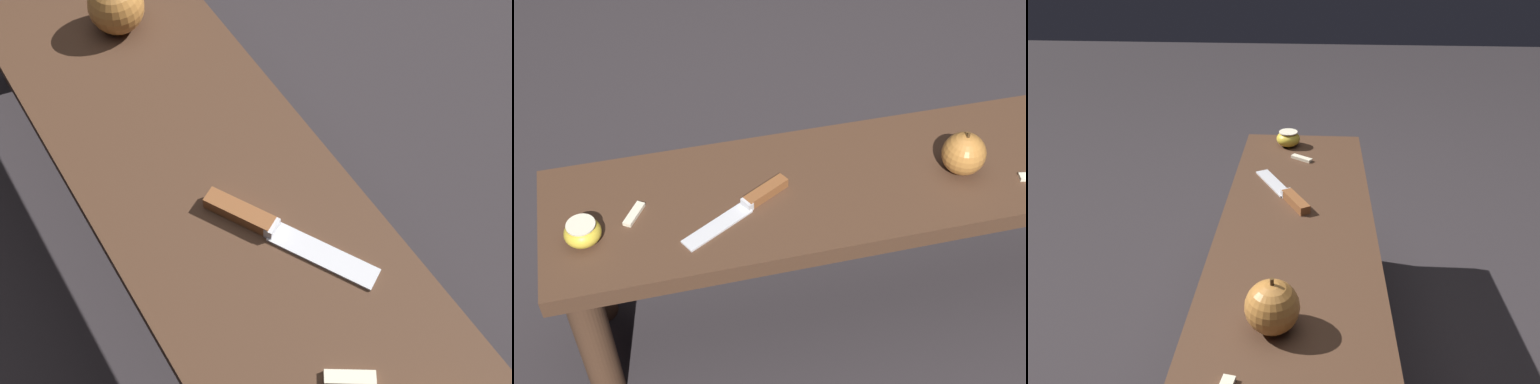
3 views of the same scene
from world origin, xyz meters
The scene contains 6 objects.
ground_plane centered at (0.00, 0.00, 0.00)m, with size 8.00×8.00×0.00m, color #2D282B.
wooden_bench centered at (0.00, 0.00, 0.33)m, with size 1.27×0.33×0.41m.
knife centered at (-0.24, -0.02, 0.42)m, with size 0.23×0.14×0.02m.
apple_whole centered at (0.19, -0.03, 0.46)m, with size 0.09×0.09×0.10m.
apple_cut centered at (-0.55, -0.04, 0.44)m, with size 0.07×0.07×0.04m.
apple_slice_center centered at (-0.46, 0.00, 0.42)m, with size 0.05×0.06×0.01m.
Camera 2 is at (-0.42, -0.94, 1.39)m, focal length 50.00 mm.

